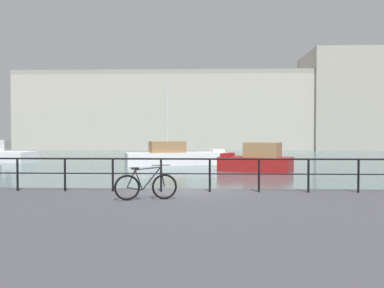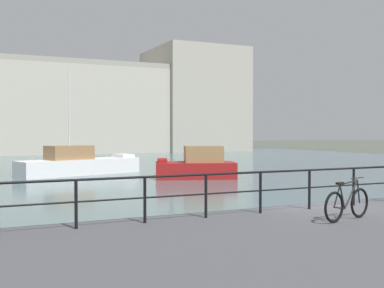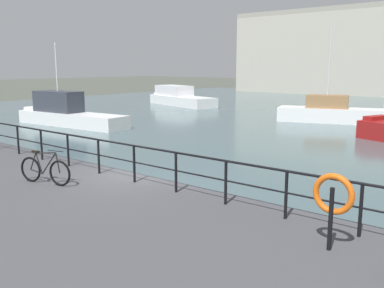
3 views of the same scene
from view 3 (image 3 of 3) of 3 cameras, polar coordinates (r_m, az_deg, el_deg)
name	(u,v)px [view 3 (image 3 of 3)]	position (r m, az deg, el deg)	size (l,w,h in m)	color
ground_plane	(135,202)	(13.52, -7.59, -7.65)	(240.00, 240.00, 0.00)	#4C5147
moored_red_daysailer	(179,97)	(46.20, -1.71, 6.25)	(9.56, 5.07, 2.06)	white
moored_harbor_tender	(336,112)	(33.58, 18.76, 4.02)	(8.91, 4.68, 7.23)	white
moored_green_narrowboat	(67,113)	(31.69, -16.42, 4.00)	(9.49, 2.83, 5.80)	white
quay_railing	(116,153)	(12.60, -10.20, -1.21)	(23.41, 0.07, 1.08)	black
parked_bicycle	(45,170)	(12.51, -19.09, -3.33)	(1.73, 0.50, 0.98)	black
life_ring_stand	(333,197)	(7.93, 18.36, -6.71)	(0.75, 0.16, 1.40)	black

